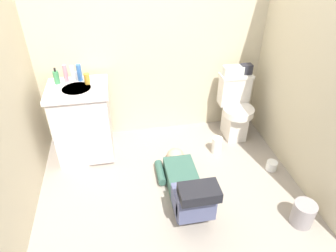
# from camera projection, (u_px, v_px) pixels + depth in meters

# --- Properties ---
(ground_plane) EXTENTS (3.00, 2.95, 0.04)m
(ground_plane) POSITION_uv_depth(u_px,v_px,m) (169.00, 184.00, 3.02)
(ground_plane) COLOR gray
(wall_back) EXTENTS (2.66, 0.08, 2.40)m
(wall_back) POSITION_uv_depth(u_px,v_px,m) (152.00, 32.00, 3.15)
(wall_back) COLOR beige
(wall_back) RESTS_ON ground_plane
(wall_right) EXTENTS (0.08, 1.95, 2.40)m
(wall_right) POSITION_uv_depth(u_px,v_px,m) (321.00, 60.00, 2.52)
(wall_right) COLOR beige
(wall_right) RESTS_ON ground_plane
(toilet) EXTENTS (0.36, 0.46, 0.75)m
(toilet) POSITION_uv_depth(u_px,v_px,m) (235.00, 108.00, 3.49)
(toilet) COLOR silver
(toilet) RESTS_ON ground_plane
(vanity_cabinet) EXTENTS (0.60, 0.53, 0.82)m
(vanity_cabinet) POSITION_uv_depth(u_px,v_px,m) (83.00, 122.00, 3.16)
(vanity_cabinet) COLOR silver
(vanity_cabinet) RESTS_ON ground_plane
(faucet) EXTENTS (0.02, 0.02, 0.10)m
(faucet) POSITION_uv_depth(u_px,v_px,m) (77.00, 77.00, 3.02)
(faucet) COLOR silver
(faucet) RESTS_ON vanity_cabinet
(person_plumber) EXTENTS (0.39, 1.06, 0.52)m
(person_plumber) POSITION_uv_depth(u_px,v_px,m) (186.00, 186.00, 2.73)
(person_plumber) COLOR #33594C
(person_plumber) RESTS_ON ground_plane
(tissue_box) EXTENTS (0.22, 0.11, 0.10)m
(tissue_box) POSITION_uv_depth(u_px,v_px,m) (233.00, 70.00, 3.31)
(tissue_box) COLOR silver
(tissue_box) RESTS_ON toilet
(toiletry_bag) EXTENTS (0.12, 0.09, 0.11)m
(toiletry_bag) POSITION_uv_depth(u_px,v_px,m) (246.00, 69.00, 3.33)
(toiletry_bag) COLOR #26262D
(toiletry_bag) RESTS_ON toilet
(soap_dispenser) EXTENTS (0.06, 0.06, 0.17)m
(soap_dispenser) POSITION_uv_depth(u_px,v_px,m) (56.00, 77.00, 2.97)
(soap_dispenser) COLOR #3E8C54
(soap_dispenser) RESTS_ON vanity_cabinet
(bottle_pink) EXTENTS (0.04, 0.04, 0.18)m
(bottle_pink) POSITION_uv_depth(u_px,v_px,m) (66.00, 74.00, 2.99)
(bottle_pink) COLOR pink
(bottle_pink) RESTS_ON vanity_cabinet
(bottle_white) EXTENTS (0.04, 0.04, 0.16)m
(bottle_white) POSITION_uv_depth(u_px,v_px,m) (73.00, 74.00, 3.01)
(bottle_white) COLOR silver
(bottle_white) RESTS_ON vanity_cabinet
(bottle_blue) EXTENTS (0.05, 0.05, 0.17)m
(bottle_blue) POSITION_uv_depth(u_px,v_px,m) (79.00, 73.00, 3.01)
(bottle_blue) COLOR #3869B6
(bottle_blue) RESTS_ON vanity_cabinet
(bottle_amber) EXTENTS (0.06, 0.06, 0.11)m
(bottle_amber) POSITION_uv_depth(u_px,v_px,m) (87.00, 79.00, 2.97)
(bottle_amber) COLOR gold
(bottle_amber) RESTS_ON vanity_cabinet
(trash_can) EXTENTS (0.19, 0.19, 0.22)m
(trash_can) POSITION_uv_depth(u_px,v_px,m) (303.00, 214.00, 2.55)
(trash_can) COLOR gray
(trash_can) RESTS_ON ground_plane
(paper_towel_roll) EXTENTS (0.11, 0.11, 0.20)m
(paper_towel_roll) POSITION_uv_depth(u_px,v_px,m) (217.00, 145.00, 3.34)
(paper_towel_roll) COLOR white
(paper_towel_roll) RESTS_ON ground_plane
(toilet_paper_roll) EXTENTS (0.11, 0.11, 0.10)m
(toilet_paper_roll) POSITION_uv_depth(u_px,v_px,m) (272.00, 165.00, 3.14)
(toilet_paper_roll) COLOR white
(toilet_paper_roll) RESTS_ON ground_plane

